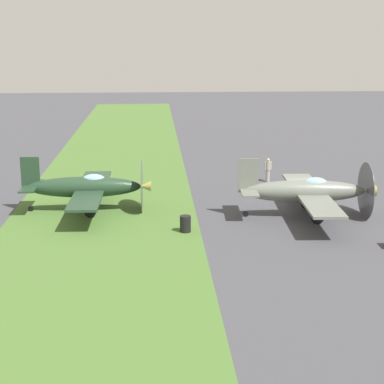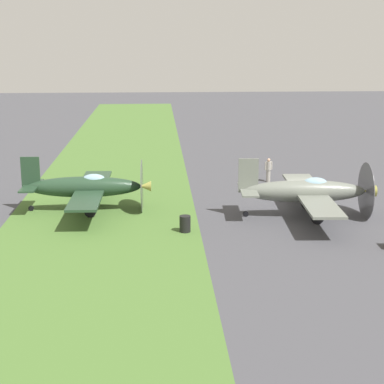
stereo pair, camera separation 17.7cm
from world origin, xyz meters
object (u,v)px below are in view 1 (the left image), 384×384
Objects in this scene: airplane_lead at (307,191)px; ground_crew_chief at (268,169)px; fuel_drum at (185,224)px; airplane_wingman at (86,187)px.

airplane_lead is 8.97m from ground_crew_chief.
fuel_drum is at bearing -143.22° from ground_crew_chief.
airplane_lead is 1.04× the size of airplane_wingman.
airplane_lead is 11.30× the size of fuel_drum.
airplane_wingman is 10.83× the size of fuel_drum.
fuel_drum is at bearing 51.95° from airplane_wingman.
ground_crew_chief reaches higher than fuel_drum.
airplane_wingman is 5.63× the size of ground_crew_chief.
airplane_lead is 7.74m from fuel_drum.
airplane_lead reaches higher than fuel_drum.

